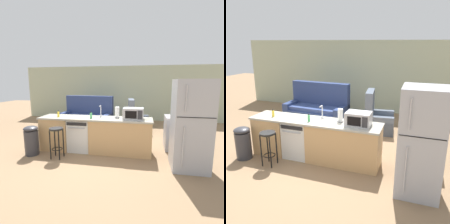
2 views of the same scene
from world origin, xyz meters
TOP-DOWN VIEW (x-y plane):
  - ground_plane at (0.00, 0.00)m, footprint 24.00×24.00m
  - wall_back at (0.30, 4.20)m, footprint 10.00×0.06m
  - kitchen_counter at (0.24, 0.00)m, footprint 2.94×0.66m
  - dishwasher at (-0.25, -0.00)m, footprint 0.58×0.61m
  - stove_range at (2.35, 0.55)m, footprint 0.76×0.68m
  - refrigerator at (2.35, -0.55)m, footprint 0.72×0.73m
  - microwave at (1.14, -0.00)m, footprint 0.50×0.37m
  - sink_faucet at (0.25, 0.19)m, footprint 0.07×0.18m
  - paper_towel_roll at (0.71, 0.10)m, footprint 0.14×0.14m
  - soap_bottle at (0.08, -0.11)m, footprint 0.06×0.06m
  - dish_soap_bottle at (-0.84, -0.07)m, footprint 0.06×0.06m
  - kettle at (2.18, 0.42)m, footprint 0.21×0.17m
  - bar_stool at (-0.63, -0.60)m, footprint 0.32×0.32m
  - trash_bin at (-1.35, -0.54)m, footprint 0.35×0.35m
  - couch at (-0.86, 2.40)m, footprint 2.06×1.04m
  - armchair at (1.12, 2.16)m, footprint 0.90×0.94m

SIDE VIEW (x-z plane):
  - ground_plane at x=0.00m, z-range 0.00..0.00m
  - armchair at x=1.12m, z-range -0.25..0.95m
  - trash_bin at x=-1.35m, z-range 0.01..0.75m
  - couch at x=-0.86m, z-range -0.24..1.03m
  - kitchen_counter at x=0.24m, z-range -0.03..0.87m
  - dishwasher at x=-0.25m, z-range 0.00..0.84m
  - stove_range at x=2.35m, z-range 0.00..0.90m
  - bar_stool at x=-0.63m, z-range 0.17..0.91m
  - refrigerator at x=2.35m, z-range 0.00..1.86m
  - soap_bottle at x=0.08m, z-range 0.88..1.06m
  - dish_soap_bottle at x=-0.84m, z-range 0.88..1.06m
  - kettle at x=2.18m, z-range 0.89..1.08m
  - sink_faucet at x=0.25m, z-range 0.88..1.18m
  - paper_towel_roll at x=0.71m, z-range 0.90..1.18m
  - microwave at x=1.14m, z-range 0.90..1.18m
  - wall_back at x=0.30m, z-range 0.00..2.60m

